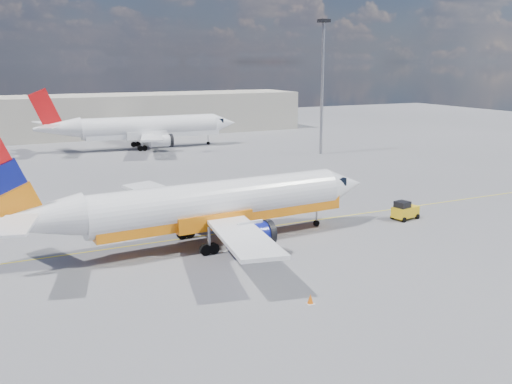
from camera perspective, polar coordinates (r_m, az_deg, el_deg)
name	(u,v)px	position (r m, az deg, el deg)	size (l,w,h in m)	color
ground	(293,234)	(48.79, 3.75, -4.25)	(240.00, 240.00, 0.00)	#5D5E62
taxi_line	(277,225)	(51.30, 2.08, -3.36)	(70.00, 0.15, 0.01)	yellow
terminal_main	(131,114)	(119.25, -12.39, 7.61)	(70.00, 14.00, 8.00)	beige
main_jet	(207,205)	(45.32, -4.93, -1.32)	(32.29, 25.50, 9.78)	white
second_jet	(144,128)	(98.23, -11.14, 6.29)	(34.40, 27.21, 10.43)	white
gse_tug	(405,211)	(54.82, 14.65, -1.81)	(2.72, 1.97, 1.78)	black
traffic_cone	(310,299)	(35.30, 5.46, -10.62)	(0.44, 0.44, 0.62)	white
floodlight_mast	(323,75)	(90.69, 6.67, 11.57)	(1.51, 1.51, 20.69)	#929299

